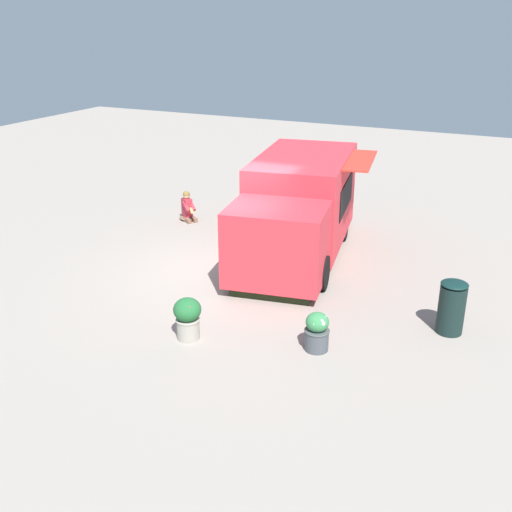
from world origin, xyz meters
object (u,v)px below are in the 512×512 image
(planter_flowering_near, at_px, (188,317))
(planter_flowering_far, at_px, (317,332))
(food_truck, at_px, (297,211))
(person_customer, at_px, (188,209))
(trash_bin, at_px, (452,307))

(planter_flowering_near, bearing_deg, planter_flowering_far, -74.52)
(food_truck, height_order, person_customer, food_truck)
(food_truck, xyz_separation_m, planter_flowering_near, (-4.71, 0.25, -0.68))
(food_truck, bearing_deg, trash_bin, -120.89)
(planter_flowering_near, xyz_separation_m, trash_bin, (2.29, -4.29, 0.08))
(planter_flowering_far, bearing_deg, planter_flowering_near, 105.48)
(person_customer, bearing_deg, food_truck, -106.31)
(person_customer, distance_m, planter_flowering_near, 6.83)
(trash_bin, bearing_deg, food_truck, 59.11)
(food_truck, distance_m, planter_flowering_near, 4.76)
(food_truck, bearing_deg, planter_flowering_near, 176.99)
(food_truck, height_order, trash_bin, food_truck)
(planter_flowering_near, distance_m, trash_bin, 4.87)
(planter_flowering_far, distance_m, trash_bin, 2.63)
(food_truck, bearing_deg, planter_flowering_far, -153.70)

